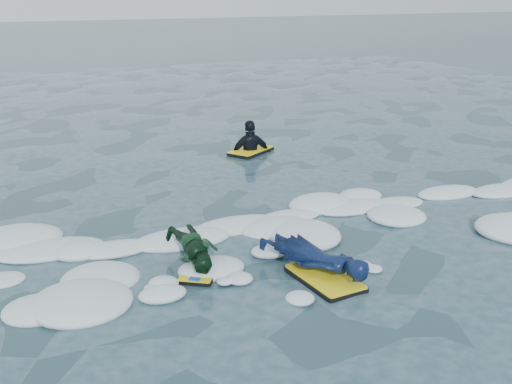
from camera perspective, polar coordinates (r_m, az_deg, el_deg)
ground at (r=8.38m, az=5.18°, el=-6.15°), size 120.00×120.00×0.00m
foam_band at (r=9.23m, az=2.22°, el=-3.74°), size 12.00×3.10×0.30m
prone_woman_unit at (r=7.93m, az=5.41°, el=-5.97°), size 1.13×1.64×0.40m
prone_child_unit at (r=8.12m, az=-5.35°, el=-5.23°), size 0.75×1.21×0.44m
waiting_rider_unit at (r=13.67m, az=-0.47°, el=3.24°), size 1.17×1.05×1.55m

